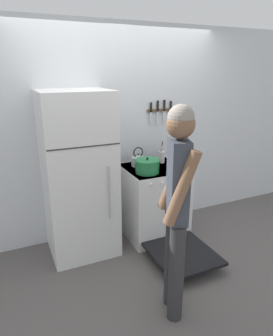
# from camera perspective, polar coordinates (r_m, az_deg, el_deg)

# --- Properties ---
(ground_plane) EXTENTS (14.00, 14.00, 0.00)m
(ground_plane) POSITION_cam_1_polar(r_m,az_deg,el_deg) (4.15, -2.81, -10.92)
(ground_plane) COLOR #5B5654
(wall_back) EXTENTS (10.00, 0.06, 2.55)m
(wall_back) POSITION_cam_1_polar(r_m,az_deg,el_deg) (3.73, -3.29, 6.66)
(wall_back) COLOR silver
(wall_back) RESTS_ON ground_plane
(refrigerator) EXTENTS (0.73, 0.67, 1.83)m
(refrigerator) POSITION_cam_1_polar(r_m,az_deg,el_deg) (3.33, -10.88, -1.53)
(refrigerator) COLOR white
(refrigerator) RESTS_ON ground_plane
(stove_range) EXTENTS (0.72, 1.40, 0.90)m
(stove_range) POSITION_cam_1_polar(r_m,az_deg,el_deg) (3.76, 3.52, -6.60)
(stove_range) COLOR white
(stove_range) RESTS_ON ground_plane
(dutch_oven_pot) EXTENTS (0.33, 0.29, 0.18)m
(dutch_oven_pot) POSITION_cam_1_polar(r_m,az_deg,el_deg) (3.41, 2.06, 0.37)
(dutch_oven_pot) COLOR #237A42
(dutch_oven_pot) RESTS_ON stove_range
(tea_kettle) EXTENTS (0.21, 0.16, 0.24)m
(tea_kettle) POSITION_cam_1_polar(r_m,az_deg,el_deg) (3.65, 0.35, 1.51)
(tea_kettle) COLOR silver
(tea_kettle) RESTS_ON stove_range
(utensil_jar) EXTENTS (0.08, 0.08, 0.28)m
(utensil_jar) POSITION_cam_1_polar(r_m,az_deg,el_deg) (3.80, 4.79, 2.16)
(utensil_jar) COLOR silver
(utensil_jar) RESTS_ON stove_range
(person) EXTENTS (0.37, 0.43, 1.80)m
(person) POSITION_cam_1_polar(r_m,az_deg,el_deg) (2.38, 7.72, -6.80)
(person) COLOR #2D2D30
(person) RESTS_ON ground_plane
(wall_knife_strip) EXTENTS (0.38, 0.03, 0.30)m
(wall_knife_strip) POSITION_cam_1_polar(r_m,az_deg,el_deg) (3.88, 4.65, 11.04)
(wall_knife_strip) COLOR brown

